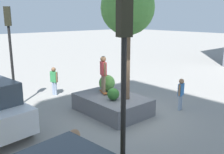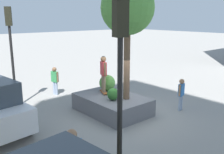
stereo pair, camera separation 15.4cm
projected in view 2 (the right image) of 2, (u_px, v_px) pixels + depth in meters
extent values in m
plane|color=gray|center=(124.00, 114.00, 11.41)|extent=(120.00, 120.00, 0.00)
cube|color=slate|center=(112.00, 104.00, 11.61)|extent=(3.28, 2.27, 0.77)
cylinder|color=brown|center=(127.00, 62.00, 10.80)|extent=(0.28, 0.28, 3.28)
sphere|color=#4C8C3D|center=(128.00, 8.00, 10.28)|extent=(2.22, 2.22, 2.22)
sphere|color=#2D6628|center=(113.00, 94.00, 10.96)|extent=(0.53, 0.53, 0.53)
sphere|color=#4C8C3D|center=(107.00, 83.00, 12.31)|extent=(0.78, 0.78, 0.78)
cube|color=brown|center=(104.00, 92.00, 11.97)|extent=(0.82, 0.50, 0.02)
sphere|color=beige|center=(100.00, 91.00, 12.19)|extent=(0.06, 0.06, 0.06)
sphere|color=beige|center=(104.00, 91.00, 12.24)|extent=(0.06, 0.06, 0.06)
sphere|color=beige|center=(103.00, 94.00, 11.72)|extent=(0.06, 0.06, 0.06)
sphere|color=beige|center=(107.00, 94.00, 11.77)|extent=(0.06, 0.06, 0.06)
cylinder|color=#847056|center=(104.00, 84.00, 11.79)|extent=(0.15, 0.15, 0.80)
cylinder|color=#847056|center=(103.00, 83.00, 11.96)|extent=(0.15, 0.15, 0.80)
cube|color=#B23338|center=(103.00, 69.00, 11.71)|extent=(0.49, 0.35, 0.63)
cylinder|color=brown|center=(105.00, 69.00, 11.48)|extent=(0.10, 0.10, 0.59)
cylinder|color=brown|center=(102.00, 67.00, 11.93)|extent=(0.10, 0.10, 0.59)
sphere|color=brown|center=(103.00, 59.00, 11.61)|extent=(0.26, 0.26, 0.26)
cylinder|color=black|center=(28.00, 126.00, 9.34)|extent=(0.77, 0.30, 0.75)
cylinder|color=black|center=(13.00, 68.00, 11.91)|extent=(0.12, 0.12, 3.90)
cube|color=black|center=(8.00, 16.00, 11.36)|extent=(0.34, 0.36, 0.85)
sphere|color=red|center=(8.00, 11.00, 11.44)|extent=(0.14, 0.14, 0.14)
sphere|color=gold|center=(9.00, 17.00, 11.51)|extent=(0.14, 0.14, 0.14)
sphere|color=green|center=(9.00, 23.00, 11.57)|extent=(0.14, 0.14, 0.14)
cylinder|color=black|center=(120.00, 123.00, 5.72)|extent=(0.12, 0.12, 3.88)
cube|color=black|center=(120.00, 16.00, 5.17)|extent=(0.30, 0.33, 0.85)
sphere|color=red|center=(117.00, 4.00, 5.25)|extent=(0.14, 0.14, 0.14)
sphere|color=gold|center=(117.00, 18.00, 5.31)|extent=(0.14, 0.14, 0.14)
sphere|color=green|center=(117.00, 31.00, 5.38)|extent=(0.14, 0.14, 0.14)
cylinder|color=#8C9EB7|center=(181.00, 102.00, 11.92)|extent=(0.13, 0.13, 0.72)
cylinder|color=#8C9EB7|center=(180.00, 103.00, 11.78)|extent=(0.13, 0.13, 0.72)
cube|color=#2D6BB2|center=(181.00, 90.00, 11.70)|extent=(0.27, 0.44, 0.56)
cylinder|color=#9E7251|center=(183.00, 88.00, 11.87)|extent=(0.09, 0.09, 0.53)
cylinder|color=#9E7251|center=(180.00, 91.00, 11.53)|extent=(0.09, 0.09, 0.53)
sphere|color=#9E7251|center=(182.00, 81.00, 11.61)|extent=(0.23, 0.23, 0.23)
cylinder|color=#8C9EB7|center=(56.00, 89.00, 14.16)|extent=(0.14, 0.14, 0.75)
cylinder|color=#8C9EB7|center=(54.00, 88.00, 14.26)|extent=(0.14, 0.14, 0.75)
cube|color=#338C4C|center=(55.00, 77.00, 14.05)|extent=(0.46, 0.28, 0.59)
cylinder|color=brown|center=(57.00, 77.00, 13.92)|extent=(0.09, 0.09, 0.56)
cylinder|color=brown|center=(52.00, 76.00, 14.17)|extent=(0.09, 0.09, 0.56)
sphere|color=brown|center=(54.00, 69.00, 13.95)|extent=(0.25, 0.25, 0.25)
cube|color=#2D6BB2|center=(72.00, 152.00, 6.07)|extent=(0.46, 0.47, 0.64)
cylinder|color=#9E7251|center=(82.00, 151.00, 6.05)|extent=(0.10, 0.10, 0.60)
cylinder|color=#9E7251|center=(62.00, 151.00, 6.08)|extent=(0.10, 0.10, 0.60)
sphere|color=#9E7251|center=(71.00, 135.00, 5.96)|extent=(0.27, 0.27, 0.27)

